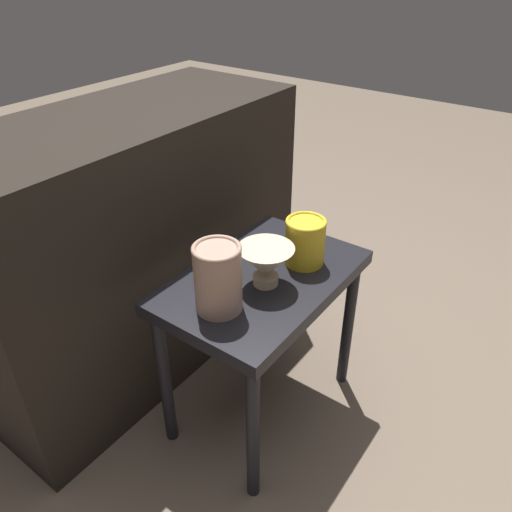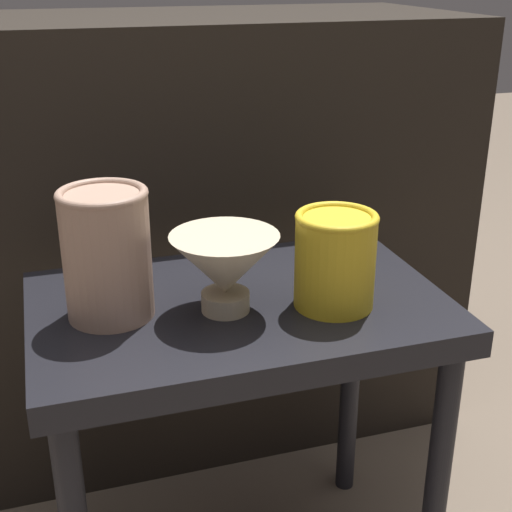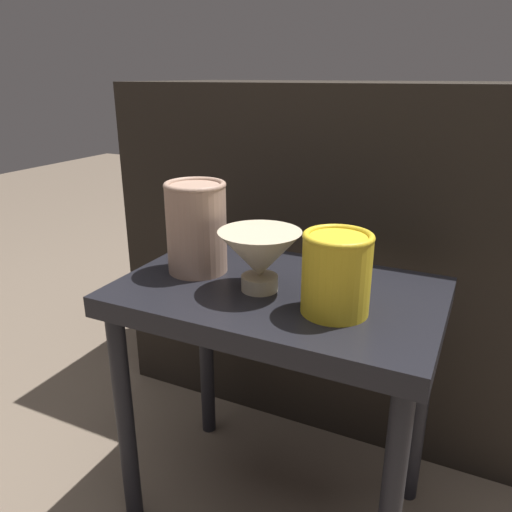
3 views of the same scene
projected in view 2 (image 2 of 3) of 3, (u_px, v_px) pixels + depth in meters
table at (239, 346)px, 1.07m from camera, size 0.60×0.39×0.53m
couch_backdrop at (171, 231)px, 1.55m from camera, size 1.20×0.50×0.89m
bowl at (225, 267)px, 0.98m from camera, size 0.15×0.15×0.11m
vase_textured_left at (107, 252)px, 0.96m from camera, size 0.12×0.12×0.18m
vase_colorful_right at (335, 258)px, 1.00m from camera, size 0.12×0.12×0.14m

